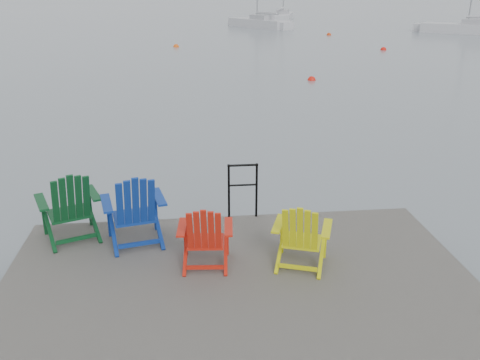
{
  "coord_description": "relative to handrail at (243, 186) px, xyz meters",
  "views": [
    {
      "loc": [
        -0.59,
        -4.92,
        3.98
      ],
      "look_at": [
        0.29,
        3.19,
        0.85
      ],
      "focal_mm": 38.0,
      "sensor_mm": 36.0,
      "label": 1
    }
  ],
  "objects": [
    {
      "name": "buoy_d",
      "position": [
        11.61,
        36.76,
        -1.04
      ],
      "size": [
        0.4,
        0.4,
        0.4
      ],
      "primitive_type": "sphere",
      "color": "red",
      "rests_on": "ground"
    },
    {
      "name": "handrail",
      "position": [
        0.0,
        0.0,
        0.0
      ],
      "size": [
        0.48,
        0.04,
        0.9
      ],
      "color": "black",
      "rests_on": "dock"
    },
    {
      "name": "chair_blue",
      "position": [
        -1.62,
        -0.72,
        0.01
      ],
      "size": [
        0.99,
        0.93,
        1.09
      ],
      "rotation": [
        0.0,
        0.0,
        0.22
      ],
      "color": "navy",
      "rests_on": "dock"
    },
    {
      "name": "chair_yellow",
      "position": [
        0.58,
        -1.6,
        -0.07
      ],
      "size": [
        0.89,
        0.85,
        0.93
      ],
      "rotation": [
        0.0,
        0.0,
        -0.34
      ],
      "color": "#D0D20B",
      "rests_on": "dock"
    },
    {
      "name": "buoy_b",
      "position": [
        -1.38,
        29.1,
        -1.04
      ],
      "size": [
        0.4,
        0.4,
        0.4
      ],
      "primitive_type": "sphere",
      "color": "#F7590E",
      "rests_on": "ground"
    },
    {
      "name": "chair_red",
      "position": [
        -0.66,
        -1.46,
        -0.09
      ],
      "size": [
        0.76,
        0.71,
        0.9
      ],
      "rotation": [
        0.0,
        0.0,
        -0.08
      ],
      "color": "red",
      "rests_on": "dock"
    },
    {
      "name": "buoy_c",
      "position": [
        12.28,
        25.81,
        -1.04
      ],
      "size": [
        0.39,
        0.39,
        0.39
      ],
      "primitive_type": "sphere",
      "color": "red",
      "rests_on": "ground"
    },
    {
      "name": "ground",
      "position": [
        -0.25,
        -2.45,
        -1.04
      ],
      "size": [
        400.0,
        400.0,
        0.0
      ],
      "primitive_type": "plane",
      "color": "gray",
      "rests_on": "ground"
    },
    {
      "name": "dock",
      "position": [
        -0.25,
        -2.45,
        -0.69
      ],
      "size": [
        6.0,
        5.0,
        1.4
      ],
      "color": "#292724",
      "rests_on": "ground"
    },
    {
      "name": "buoy_a",
      "position": [
        4.82,
        15.07,
        -1.04
      ],
      "size": [
        0.36,
        0.36,
        0.36
      ],
      "primitive_type": "sphere",
      "color": "red",
      "rests_on": "ground"
    },
    {
      "name": "chair_green",
      "position": [
        -2.55,
        -0.48,
        -0.0
      ],
      "size": [
        1.03,
        0.99,
        1.07
      ],
      "rotation": [
        0.0,
        0.0,
        0.38
      ],
      "color": "#0B3E1B",
      "rests_on": "dock"
    },
    {
      "name": "sailboat_mid",
      "position": [
        11.45,
        57.51,
        -0.69
      ],
      "size": [
        4.2,
        8.5,
        11.38
      ],
      "rotation": [
        0.0,
        0.0,
        -0.26
      ],
      "color": "silver",
      "rests_on": "ground"
    },
    {
      "name": "sailboat_near",
      "position": [
        6.9,
        45.93,
        -0.69
      ],
      "size": [
        5.71,
        7.47,
        10.58
      ],
      "rotation": [
        0.0,
        0.0,
        0.56
      ],
      "color": "silver",
      "rests_on": "ground"
    },
    {
      "name": "sailboat_far",
      "position": [
        24.64,
        36.84,
        -0.69
      ],
      "size": [
        8.02,
        7.03,
        11.73
      ],
      "rotation": [
        0.0,
        0.0,
        0.9
      ],
      "color": "silver",
      "rests_on": "ground"
    }
  ]
}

